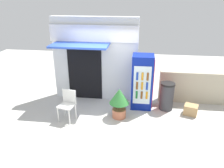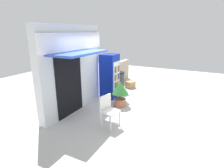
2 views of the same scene
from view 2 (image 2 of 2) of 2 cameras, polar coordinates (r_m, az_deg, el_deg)
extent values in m
plane|color=beige|center=(6.13, 3.41, -8.84)|extent=(16.00, 16.00, 0.00)
cube|color=silver|center=(6.06, -12.61, 4.57)|extent=(2.88, 0.28, 2.82)
cube|color=white|center=(5.83, -11.78, 13.11)|extent=(2.88, 0.08, 0.53)
cube|color=blue|center=(5.34, -10.43, 9.71)|extent=(1.78, 0.90, 0.06)
cube|color=black|center=(5.81, -13.32, -0.34)|extent=(1.17, 0.03, 1.97)
cube|color=navy|center=(7.20, -0.78, 2.51)|extent=(0.66, 0.59, 1.76)
cube|color=silver|center=(7.06, 1.43, 2.23)|extent=(0.53, 0.02, 1.23)
cube|color=red|center=(7.49, 0.42, 3.07)|extent=(0.02, 0.53, 1.59)
cylinder|color=#196B2D|center=(7.01, 1.02, -0.49)|extent=(0.06, 0.06, 0.24)
cylinder|color=brown|center=(7.14, 1.56, -0.17)|extent=(0.06, 0.06, 0.24)
cylinder|color=orange|center=(7.28, 2.09, 0.15)|extent=(0.06, 0.06, 0.24)
cylinder|color=brown|center=(6.93, 1.03, 1.94)|extent=(0.06, 0.06, 0.24)
cylinder|color=orange|center=(7.06, 1.57, 2.22)|extent=(0.06, 0.06, 0.24)
cylinder|color=#1938A5|center=(7.19, 2.08, 2.48)|extent=(0.06, 0.06, 0.24)
cylinder|color=#1938A5|center=(6.85, 1.02, 4.43)|extent=(0.06, 0.06, 0.24)
cylinder|color=orange|center=(6.99, 1.58, 4.67)|extent=(0.06, 0.06, 0.24)
cylinder|color=brown|center=(7.12, 2.12, 4.90)|extent=(0.06, 0.06, 0.24)
cylinder|color=silver|center=(4.91, -0.37, -12.67)|extent=(0.04, 0.04, 0.46)
cylinder|color=silver|center=(5.17, 2.42, -11.11)|extent=(0.04, 0.04, 0.46)
cylinder|color=silver|center=(5.13, -3.51, -11.35)|extent=(0.04, 0.04, 0.46)
cylinder|color=silver|center=(5.37, -0.67, -9.94)|extent=(0.04, 0.04, 0.46)
cube|color=silver|center=(5.03, -0.54, -8.73)|extent=(0.52, 0.51, 0.04)
cube|color=silver|center=(5.05, -2.17, -5.79)|extent=(0.43, 0.14, 0.42)
cylinder|color=#BC6B4C|center=(6.55, 2.56, -5.80)|extent=(0.41, 0.41, 0.27)
cylinder|color=brown|center=(6.47, 2.59, -3.86)|extent=(0.05, 0.05, 0.20)
cone|color=#2D7533|center=(6.36, 2.62, -1.09)|extent=(0.59, 0.59, 0.45)
cylinder|color=#38383D|center=(7.99, 2.27, 0.53)|extent=(0.44, 0.44, 0.85)
cylinder|color=black|center=(7.88, 2.31, 3.69)|extent=(0.46, 0.46, 0.06)
cube|color=#B7AD93|center=(9.19, 1.57, 3.43)|extent=(2.62, 0.24, 1.08)
cube|color=tan|center=(8.62, 5.83, -0.19)|extent=(0.48, 0.45, 0.31)
camera|label=1|loc=(6.96, 58.17, 16.20)|focal=35.09mm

